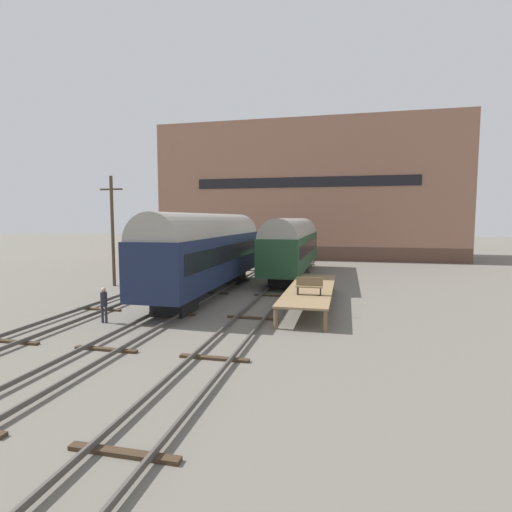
# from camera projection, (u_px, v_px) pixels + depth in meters

# --- Properties ---
(ground_plane) EXTENTS (200.00, 200.00, 0.00)m
(ground_plane) POSITION_uv_depth(u_px,v_px,m) (193.00, 303.00, 24.10)
(ground_plane) COLOR #6B665B
(track_left) EXTENTS (2.60, 60.00, 0.26)m
(track_left) POSITION_uv_depth(u_px,v_px,m) (128.00, 297.00, 25.06)
(track_left) COLOR #4C4742
(track_left) RESTS_ON ground
(track_middle) EXTENTS (2.60, 60.00, 0.26)m
(track_middle) POSITION_uv_depth(u_px,v_px,m) (193.00, 300.00, 24.09)
(track_middle) COLOR #4C4742
(track_middle) RESTS_ON ground
(track_right) EXTENTS (2.60, 60.00, 0.26)m
(track_right) POSITION_uv_depth(u_px,v_px,m) (264.00, 304.00, 23.12)
(track_right) COLOR #4C4742
(track_right) RESTS_ON ground
(train_car_navy) EXTENTS (3.06, 16.51, 5.40)m
(train_car_navy) POSITION_uv_depth(u_px,v_px,m) (208.00, 249.00, 26.49)
(train_car_navy) COLOR black
(train_car_navy) RESTS_ON ground
(train_car_green) EXTENTS (3.01, 16.52, 5.09)m
(train_car_green) POSITION_uv_depth(u_px,v_px,m) (293.00, 244.00, 34.61)
(train_car_green) COLOR black
(train_car_green) RESTS_ON ground
(station_platform) EXTENTS (2.55, 10.83, 1.07)m
(station_platform) POSITION_uv_depth(u_px,v_px,m) (311.00, 289.00, 23.17)
(station_platform) COLOR #8C704C
(station_platform) RESTS_ON ground
(bench) EXTENTS (1.40, 0.40, 0.91)m
(bench) POSITION_uv_depth(u_px,v_px,m) (309.00, 285.00, 20.96)
(bench) COLOR brown
(bench) RESTS_ON station_platform
(person_worker) EXTENTS (0.32, 0.32, 1.74)m
(person_worker) POSITION_uv_depth(u_px,v_px,m) (104.00, 302.00, 19.36)
(person_worker) COLOR #282833
(person_worker) RESTS_ON ground
(utility_pole) EXTENTS (1.80, 0.24, 8.21)m
(utility_pole) POSITION_uv_depth(u_px,v_px,m) (113.00, 229.00, 29.73)
(utility_pole) COLOR #473828
(utility_pole) RESTS_ON ground
(warehouse_building) EXTENTS (37.99, 13.28, 17.11)m
(warehouse_building) POSITION_uv_depth(u_px,v_px,m) (309.00, 193.00, 54.29)
(warehouse_building) COLOR brown
(warehouse_building) RESTS_ON ground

